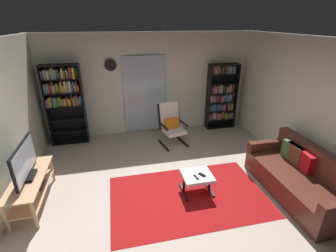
% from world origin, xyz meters
% --- Properties ---
extents(ground_plane, '(7.02, 7.02, 0.00)m').
position_xyz_m(ground_plane, '(0.00, 0.00, 0.00)').
color(ground_plane, '#B7A698').
extents(wall_back, '(5.60, 0.06, 2.60)m').
position_xyz_m(wall_back, '(0.00, 2.90, 1.30)').
color(wall_back, silver).
rests_on(wall_back, ground).
extents(wall_right, '(0.06, 6.00, 2.60)m').
position_xyz_m(wall_right, '(2.70, 0.00, 1.30)').
color(wall_right, silver).
rests_on(wall_right, ground).
extents(glass_door_panel, '(1.10, 0.01, 2.00)m').
position_xyz_m(glass_door_panel, '(-0.13, 2.83, 1.05)').
color(glass_door_panel, silver).
extents(area_rug, '(2.69, 1.69, 0.01)m').
position_xyz_m(area_rug, '(0.21, -0.06, 0.00)').
color(area_rug, maroon).
rests_on(area_rug, ground).
extents(tv_stand, '(0.47, 1.31, 0.52)m').
position_xyz_m(tv_stand, '(-2.38, 0.37, 0.34)').
color(tv_stand, tan).
rests_on(tv_stand, ground).
extents(television, '(0.20, 0.97, 0.59)m').
position_xyz_m(television, '(-2.38, 0.35, 0.80)').
color(television, black).
rests_on(television, tv_stand).
extents(bookshelf_near_tv, '(0.85, 0.30, 1.95)m').
position_xyz_m(bookshelf_near_tv, '(-2.08, 2.61, 1.18)').
color(bookshelf_near_tv, black).
rests_on(bookshelf_near_tv, ground).
extents(bookshelf_near_sofa, '(0.80, 0.30, 1.80)m').
position_xyz_m(bookshelf_near_sofa, '(1.96, 2.68, 0.92)').
color(bookshelf_near_sofa, black).
rests_on(bookshelf_near_sofa, ground).
extents(leather_sofa, '(0.86, 1.97, 0.85)m').
position_xyz_m(leather_sofa, '(2.14, -0.39, 0.31)').
color(leather_sofa, '#54291F').
rests_on(leather_sofa, ground).
extents(lounge_armchair, '(0.68, 0.75, 1.02)m').
position_xyz_m(lounge_armchair, '(0.39, 2.01, 0.53)').
color(lounge_armchair, black).
rests_on(lounge_armchair, ground).
extents(ottoman, '(0.52, 0.48, 0.36)m').
position_xyz_m(ottoman, '(0.39, 0.04, 0.30)').
color(ottoman, white).
rests_on(ottoman, ground).
extents(tv_remote, '(0.07, 0.15, 0.02)m').
position_xyz_m(tv_remote, '(0.34, -0.03, 0.37)').
color(tv_remote, black).
rests_on(tv_remote, ottoman).
extents(cell_phone, '(0.13, 0.15, 0.01)m').
position_xyz_m(cell_phone, '(0.47, 0.01, 0.37)').
color(cell_phone, black).
rests_on(cell_phone, ottoman).
extents(wall_clock, '(0.29, 0.03, 0.29)m').
position_xyz_m(wall_clock, '(-0.94, 2.82, 1.85)').
color(wall_clock, silver).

